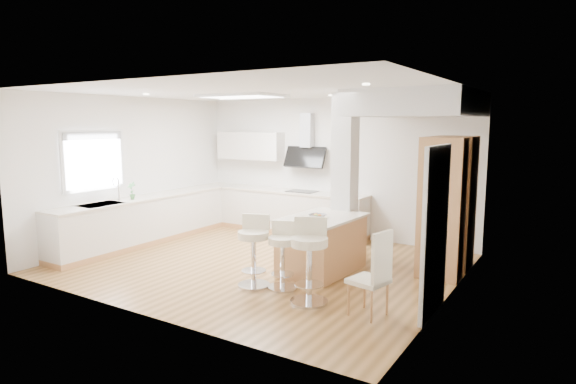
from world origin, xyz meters
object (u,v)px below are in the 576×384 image
Objects in this scene: peninsula at (322,244)px; dining_chair at (375,271)px; bar_stool_b at (283,252)px; bar_stool_c at (309,256)px; bar_stool_a at (254,247)px.

peninsula is 1.40× the size of dining_chair.
peninsula is 1.58× the size of bar_stool_b.
dining_chair is (1.48, -0.29, 0.04)m from bar_stool_b.
bar_stool_b is at bearing 130.41° from bar_stool_c.
dining_chair is at bearing -31.85° from bar_stool_b.
bar_stool_b is 0.64m from bar_stool_c.
bar_stool_a is at bearing 177.63° from bar_stool_b.
peninsula is at bearing 43.82° from bar_stool_a.
bar_stool_c reaches higher than peninsula.
bar_stool_a is 0.93× the size of bar_stool_c.
bar_stool_c is at bearing -169.15° from dining_chair.
peninsula is at bearing 63.63° from bar_stool_b.
bar_stool_c is (0.48, -1.25, 0.18)m from peninsula.
dining_chair is at bearing -25.75° from bar_stool_c.
bar_stool_a is 0.99m from bar_stool_c.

